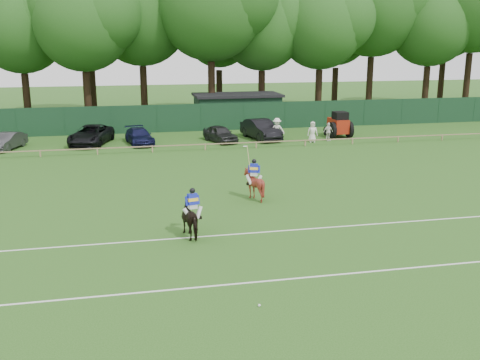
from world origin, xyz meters
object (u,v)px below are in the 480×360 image
object	(u,v)px
sedan_navy	(139,136)
spectator_right	(313,132)
horse_dark	(193,219)
sedan_grey	(8,141)
spectator_left	(277,130)
spectator_mid	(328,132)
suv_black	(91,135)
estate_black	(261,129)
tractor	(339,125)
polo_ball	(259,305)
hatch_grey	(220,134)
horse_chestnut	(254,184)
utility_shed	(237,109)

from	to	relation	value
sedan_navy	spectator_right	world-z (taller)	spectator_right
horse_dark	sedan_grey	bearing A→B (deg)	-76.20
spectator_left	spectator_mid	world-z (taller)	spectator_left
spectator_left	suv_black	bearing A→B (deg)	-165.45
estate_black	spectator_mid	bearing A→B (deg)	-32.87
estate_black	spectator_left	size ratio (longest dim) A/B	2.58
sedan_grey	tractor	xyz separation A→B (m)	(26.91, -0.17, 0.41)
polo_ball	tractor	xyz separation A→B (m)	(14.31, 29.17, 1.00)
horse_dark	hatch_grey	bearing A→B (deg)	-116.30
horse_chestnut	sedan_navy	bearing A→B (deg)	-51.67
horse_chestnut	polo_ball	bearing A→B (deg)	98.63
suv_black	spectator_right	world-z (taller)	spectator_right
spectator_left	horse_dark	bearing A→B (deg)	-92.80
polo_ball	estate_black	bearing A→B (deg)	75.76
utility_shed	hatch_grey	bearing A→B (deg)	-110.32
spectator_right	spectator_left	bearing A→B (deg)	169.76
horse_dark	sedan_navy	world-z (taller)	horse_dark
horse_dark	polo_ball	size ratio (longest dim) A/B	20.89
spectator_mid	utility_shed	distance (m)	11.71
estate_black	suv_black	bearing A→B (deg)	166.35
horse_chestnut	estate_black	size ratio (longest dim) A/B	0.32
hatch_grey	tractor	xyz separation A→B (m)	(10.38, 0.15, 0.38)
tractor	horse_chestnut	bearing A→B (deg)	-125.09
tractor	spectator_right	bearing A→B (deg)	-148.84
estate_black	spectator_right	distance (m)	4.43
horse_chestnut	estate_black	world-z (taller)	estate_black
suv_black	polo_ball	distance (m)	30.79
sedan_navy	hatch_grey	world-z (taller)	hatch_grey
sedan_navy	horse_chestnut	bearing A→B (deg)	-82.78
horse_dark	suv_black	xyz separation A→B (m)	(-5.22, 23.12, -0.03)
suv_black	spectator_left	world-z (taller)	spectator_left
sedan_navy	spectator_right	xyz separation A→B (m)	(13.90, -2.12, 0.22)
suv_black	hatch_grey	world-z (taller)	suv_black
tractor	spectator_mid	bearing A→B (deg)	-134.97
horse_dark	sedan_grey	world-z (taller)	horse_dark
sedan_navy	hatch_grey	xyz separation A→B (m)	(6.55, -0.36, 0.04)
suv_black	polo_ball	size ratio (longest dim) A/B	60.73
hatch_grey	tractor	bearing A→B (deg)	-17.67
hatch_grey	estate_black	world-z (taller)	estate_black
tractor	utility_shed	bearing A→B (deg)	128.56
estate_black	tractor	size ratio (longest dim) A/B	1.89
utility_shed	spectator_right	bearing A→B (deg)	-68.77
horse_dark	spectator_mid	world-z (taller)	horse_dark
hatch_grey	spectator_mid	size ratio (longest dim) A/B	2.57
tractor	horse_dark	bearing A→B (deg)	-125.93
horse_dark	horse_chestnut	xyz separation A→B (m)	(3.91, 5.06, 0.01)
sedan_grey	spectator_mid	size ratio (longest dim) A/B	2.51
spectator_right	horse_dark	bearing A→B (deg)	-113.38
sedan_navy	spectator_left	distance (m)	11.20
estate_black	tractor	world-z (taller)	tractor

